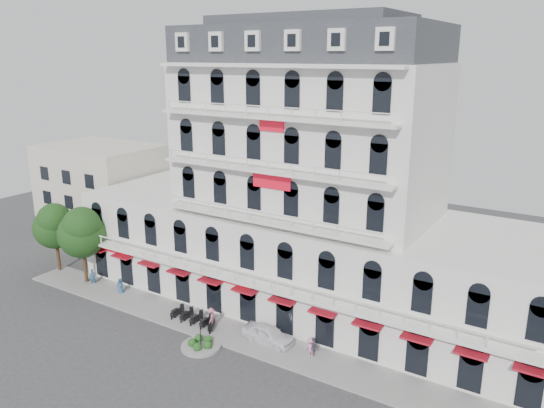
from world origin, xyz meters
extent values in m
plane|color=#38383A|center=(0.00, 0.00, 0.00)|extent=(120.00, 120.00, 0.00)
cube|color=gray|center=(0.00, 9.00, 0.08)|extent=(53.00, 4.00, 0.16)
cube|color=silver|center=(0.00, 18.00, 4.50)|extent=(45.00, 14.00, 9.00)
cube|color=silver|center=(0.00, 18.00, 15.50)|extent=(22.00, 12.00, 13.00)
cube|color=#2D3035|center=(0.00, 18.00, 23.50)|extent=(21.56, 11.76, 3.00)
cube|color=#2D3035|center=(0.00, 18.00, 25.40)|extent=(15.84, 8.64, 0.80)
cube|color=#A61424|center=(0.00, 10.50, 3.50)|extent=(40.50, 1.00, 0.15)
cube|color=red|center=(0.00, 11.88, 13.00)|extent=(3.50, 0.10, 1.40)
cube|color=beige|center=(-30.00, 20.00, 6.00)|extent=(14.00, 10.00, 12.00)
cylinder|color=gray|center=(-3.00, 6.00, 0.12)|extent=(3.20, 3.20, 0.24)
cylinder|color=black|center=(-3.00, 6.00, 0.90)|extent=(0.08, 0.08, 1.40)
sphere|color=#1D4617|center=(-2.30, 6.00, 0.45)|extent=(0.70, 0.70, 0.70)
sphere|color=#1D4617|center=(-2.78, 6.66, 0.45)|extent=(0.70, 0.70, 0.70)
sphere|color=#1D4617|center=(-3.56, 6.42, 0.45)|extent=(0.70, 0.70, 0.70)
sphere|color=#1D4617|center=(-3.57, 5.60, 0.45)|extent=(0.70, 0.70, 0.70)
sphere|color=#1D4617|center=(-2.80, 5.33, 0.45)|extent=(0.70, 0.70, 0.70)
cylinder|color=#382314|center=(-26.00, 10.00, 1.76)|extent=(0.36, 0.36, 3.52)
sphere|color=#103514|center=(-26.00, 10.00, 4.96)|extent=(4.48, 4.48, 4.48)
sphere|color=#103514|center=(-25.50, 9.70, 6.00)|extent=(3.52, 3.52, 3.52)
sphere|color=#103514|center=(-26.40, 10.30, 5.60)|extent=(3.20, 3.20, 3.20)
cylinder|color=#382314|center=(-21.00, 9.50, 1.87)|extent=(0.36, 0.36, 3.74)
sphere|color=#103514|center=(-21.00, 9.50, 5.27)|extent=(4.76, 4.76, 4.76)
sphere|color=#103514|center=(-20.50, 9.20, 6.38)|extent=(3.74, 3.74, 3.74)
sphere|color=#103514|center=(-21.40, 9.80, 5.95)|extent=(3.40, 3.40, 3.40)
imported|color=white|center=(1.18, 9.50, 0.77)|extent=(4.63, 2.08, 1.54)
cube|color=black|center=(-3.92, 8.54, 0.55)|extent=(0.96, 1.50, 0.35)
torus|color=black|center=(-3.68, 8.04, 0.28)|extent=(0.37, 0.59, 0.60)
torus|color=black|center=(-4.16, 9.04, 0.28)|extent=(0.37, 0.59, 0.60)
imported|color=#C16684|center=(-3.92, 8.54, 1.29)|extent=(1.03, 1.25, 1.68)
imported|color=#285179|center=(-15.97, 9.50, 0.81)|extent=(0.94, 0.80, 1.63)
imported|color=#4E4C53|center=(5.30, 9.50, 0.87)|extent=(1.08, 0.60, 1.73)
imported|color=pink|center=(5.07, 9.50, 0.81)|extent=(1.21, 1.03, 1.63)
imported|color=#2A5480|center=(-20.00, 9.50, 0.84)|extent=(0.69, 0.73, 1.69)
camera|label=1|loc=(21.90, -22.94, 22.66)|focal=35.00mm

